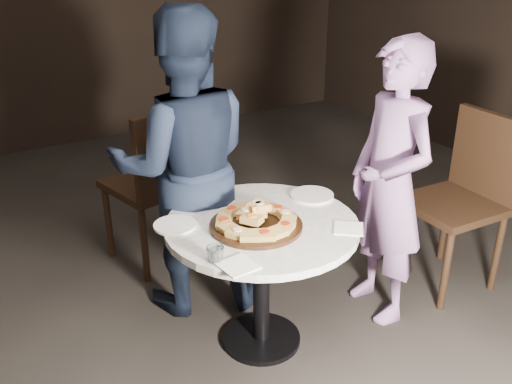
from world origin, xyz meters
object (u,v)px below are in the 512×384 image
chair_far (160,177)px  diner_teal (390,185)px  serving_board (256,225)px  water_glass (215,254)px  focaccia_pile (256,218)px  diner_navy (184,166)px  chair_right (467,189)px  table (262,246)px

chair_far → diner_teal: 1.30m
serving_board → water_glass: size_ratio=5.77×
focaccia_pile → diner_navy: size_ratio=0.24×
diner_navy → diner_teal: size_ratio=1.09×
chair_far → diner_teal: (0.81, -1.01, 0.15)m
serving_board → diner_teal: bearing=-3.8°
focaccia_pile → water_glass: focaccia_pile is taller
focaccia_pile → chair_right: (1.32, -0.06, -0.14)m
water_glass → chair_right: bearing=4.1°
serving_board → chair_far: bearing=94.3°
water_glass → diner_navy: 0.74m
diner_teal → chair_far: bearing=-134.5°
table → serving_board: size_ratio=2.79×
table → water_glass: (-0.33, -0.20, 0.16)m
chair_right → serving_board: bearing=-90.2°
table → serving_board: (-0.05, -0.03, 0.13)m
chair_far → chair_right: bearing=130.9°
serving_board → diner_teal: 0.74m
focaccia_pile → chair_right: size_ratio=0.38×
focaccia_pile → chair_right: 1.32m
focaccia_pile → chair_far: 0.97m
focaccia_pile → serving_board: bearing=-104.4°
serving_board → chair_far: (-0.07, 0.96, -0.10)m
focaccia_pile → chair_far: bearing=94.4°
table → chair_far: (-0.12, 0.93, 0.03)m
diner_teal → serving_board: bearing=-86.9°
focaccia_pile → diner_teal: diner_teal is taller
serving_board → chair_right: bearing=-2.3°
table → diner_teal: size_ratio=0.80×
chair_right → diner_teal: 0.60m
diner_navy → focaccia_pile: bearing=119.7°
water_glass → diner_teal: bearing=6.6°
diner_teal → chair_right: bearing=96.5°
table → chair_far: bearing=97.2°
focaccia_pile → diner_navy: 0.55m
serving_board → diner_navy: size_ratio=0.26×
serving_board → focaccia_pile: 0.04m
diner_navy → diner_teal: (0.83, -0.59, -0.06)m
focaccia_pile → diner_teal: bearing=-4.1°
focaccia_pile → water_glass: (-0.29, -0.17, -0.01)m
chair_far → chair_right: (1.39, -1.02, -0.01)m
chair_far → chair_right: 1.72m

